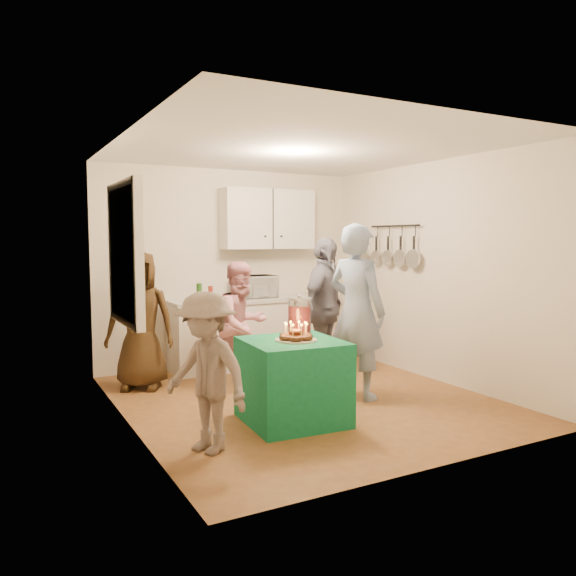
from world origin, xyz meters
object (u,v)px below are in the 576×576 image
counter (253,333)px  child_near_left (206,372)px  microwave (255,286)px  woman_back_center (242,325)px  woman_back_right (324,309)px  party_table (293,381)px  man_birthday (357,311)px  woman_back_left (140,320)px  punch_jar (299,317)px

counter → child_near_left: size_ratio=1.73×
child_near_left → counter: bearing=123.5°
microwave → child_near_left: bearing=-125.0°
woman_back_center → woman_back_right: size_ratio=0.84×
counter → child_near_left: 3.06m
microwave → counter: bearing=177.1°
party_table → man_birthday: bearing=21.3°
woman_back_left → woman_back_right: bearing=10.2°
microwave → child_near_left: (-1.63, -2.59, -0.42)m
woman_back_right → microwave: bearing=75.7°
child_near_left → woman_back_right: bearing=102.0°
woman_back_right → punch_jar: bearing=-169.0°
microwave → punch_jar: bearing=-105.9°
man_birthday → counter: bearing=-10.1°
microwave → woman_back_right: 1.15m
child_near_left → microwave: bearing=123.0°
counter → woman_back_right: bearing=-66.4°
woman_back_left → woman_back_center: bearing=1.3°
microwave → man_birthday: 1.92m
party_table → child_near_left: (-0.95, -0.32, 0.26)m
woman_back_center → child_near_left: (-1.04, -1.66, -0.08)m
party_table → child_near_left: 1.03m
counter → woman_back_right: 1.22m
woman_back_right → counter: bearing=77.0°
woman_back_left → child_near_left: (-0.00, -2.15, -0.14)m
punch_jar → man_birthday: (0.78, 0.15, -0.01)m
punch_jar → woman_back_left: bearing=125.8°
counter → woman_back_left: bearing=-164.4°
woman_back_left → woman_back_right: size_ratio=0.91×
man_birthday → woman_back_right: 0.86m
woman_back_right → man_birthday: bearing=-135.2°
counter → man_birthday: size_ratio=1.19×
counter → microwave: 0.63m
child_near_left → punch_jar: bearing=90.9°
counter → woman_back_center: (-0.56, -0.93, 0.29)m
man_birthday → child_near_left: man_birthday is taller
counter → punch_jar: 2.15m
microwave → man_birthday: man_birthday is taller
counter → child_near_left: (-1.60, -2.59, 0.21)m
woman_back_right → party_table: bearing=-168.7°
counter → man_birthday: (0.33, -1.89, 0.49)m
party_table → woman_back_left: 2.10m
microwave → woman_back_center: bearing=-125.2°
woman_back_left → woman_back_center: (1.03, -0.49, -0.06)m
man_birthday → child_near_left: (-1.93, -0.70, -0.28)m
party_table → microwave: bearing=73.4°
woman_back_left → woman_back_center: size_ratio=1.09×
woman_back_left → woman_back_center: woman_back_left is taller
woman_back_center → punch_jar: bearing=-100.3°
counter → party_table: bearing=-106.0°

